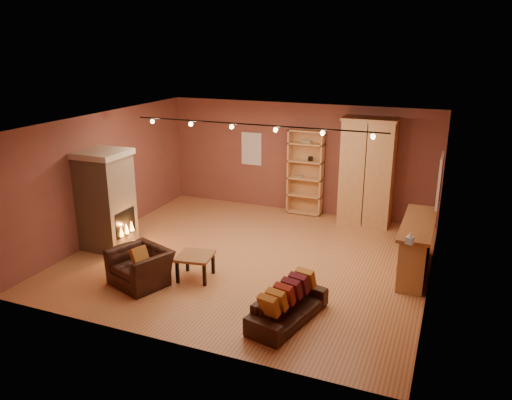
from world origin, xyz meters
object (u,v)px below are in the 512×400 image
at_px(bookcase, 306,171).
at_px(armoire, 367,172).
at_px(bar_counter, 416,247).
at_px(fireplace, 106,200).
at_px(coffee_table, 195,258).
at_px(loveseat, 288,301).
at_px(armchair, 140,261).

relative_size(bookcase, armoire, 0.84).
relative_size(armoire, bar_counter, 1.21).
distance_m(bookcase, bar_counter, 3.95).
distance_m(armoire, bar_counter, 2.83).
bearing_deg(fireplace, coffee_table, -14.79).
bearing_deg(bar_counter, fireplace, -169.28).
xyz_separation_m(loveseat, armchair, (-2.91, 0.20, 0.11)).
height_order(armoire, bar_counter, armoire).
distance_m(fireplace, loveseat, 4.82).
height_order(fireplace, bookcase, bookcase).
xyz_separation_m(fireplace, armchair, (1.64, -1.22, -0.61)).
xyz_separation_m(bookcase, coffee_table, (-0.82, -4.39, -0.70)).
bearing_deg(loveseat, armchair, 99.19).
relative_size(fireplace, armchair, 1.80).
height_order(bookcase, bar_counter, bookcase).
height_order(bar_counter, armchair, bar_counter).
relative_size(fireplace, loveseat, 1.28).
xyz_separation_m(armchair, coffee_table, (0.83, 0.57, -0.04)).
xyz_separation_m(bookcase, loveseat, (1.27, -5.15, -0.77)).
bearing_deg(loveseat, fireplace, 85.84).
relative_size(bookcase, loveseat, 1.32).
distance_m(loveseat, armchair, 2.92).
height_order(armoire, armchair, armoire).
distance_m(bar_counter, armchair, 5.19).
height_order(armoire, coffee_table, armoire).
bearing_deg(armchair, loveseat, 16.25).
relative_size(bar_counter, coffee_table, 2.98).
bearing_deg(loveseat, coffee_table, 82.93).
relative_size(fireplace, armoire, 0.82).
bearing_deg(bookcase, bar_counter, -40.78).
xyz_separation_m(armoire, armchair, (-3.20, -4.74, -0.85)).
distance_m(bookcase, coffee_table, 4.52).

